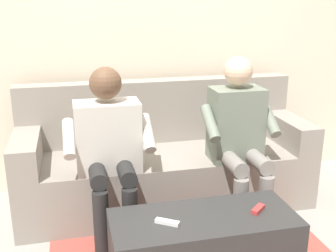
{
  "coord_description": "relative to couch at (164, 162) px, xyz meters",
  "views": [
    {
      "loc": [
        0.67,
        2.8,
        1.55
      ],
      "look_at": [
        0.0,
        -0.01,
        0.65
      ],
      "focal_mm": 44.48,
      "sensor_mm": 36.0,
      "label": 1
    }
  ],
  "objects": [
    {
      "name": "coffee_table",
      "position": [
        0.0,
        0.99,
        -0.12
      ],
      "size": [
        1.04,
        0.44,
        0.39
      ],
      "color": "#2D2D2D",
      "rests_on": "ground"
    },
    {
      "name": "remote_red",
      "position": [
        -0.32,
        1.0,
        0.08
      ],
      "size": [
        0.11,
        0.1,
        0.02
      ],
      "primitive_type": "cube",
      "rotation": [
        0.0,
        0.0,
        0.72
      ],
      "color": "#B73333",
      "rests_on": "coffee_table"
    },
    {
      "name": "remote_white",
      "position": [
        0.22,
        1.02,
        0.08
      ],
      "size": [
        0.13,
        0.1,
        0.02
      ],
      "primitive_type": "cube",
      "rotation": [
        0.0,
        0.0,
        2.55
      ],
      "color": "white",
      "rests_on": "coffee_table"
    },
    {
      "name": "ground_plane",
      "position": [
        0.0,
        0.73,
        -0.32
      ],
      "size": [
        8.0,
        8.0,
        0.0
      ],
      "primitive_type": "plane",
      "color": "gray"
    },
    {
      "name": "person_left_seated",
      "position": [
        -0.45,
        0.36,
        0.33
      ],
      "size": [
        0.51,
        0.53,
        1.17
      ],
      "color": "slate",
      "rests_on": "ground"
    },
    {
      "name": "couch",
      "position": [
        0.0,
        0.0,
        0.0
      ],
      "size": [
        2.19,
        0.73,
        0.93
      ],
      "color": "gray",
      "rests_on": "ground"
    },
    {
      "name": "back_wall",
      "position": [
        0.0,
        -0.46,
        1.07
      ],
      "size": [
        4.62,
        0.06,
        2.77
      ],
      "primitive_type": "cube",
      "color": "beige",
      "rests_on": "ground"
    },
    {
      "name": "person_right_seated",
      "position": [
        0.45,
        0.35,
        0.32
      ],
      "size": [
        0.58,
        0.5,
        1.13
      ],
      "color": "beige",
      "rests_on": "ground"
    }
  ]
}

